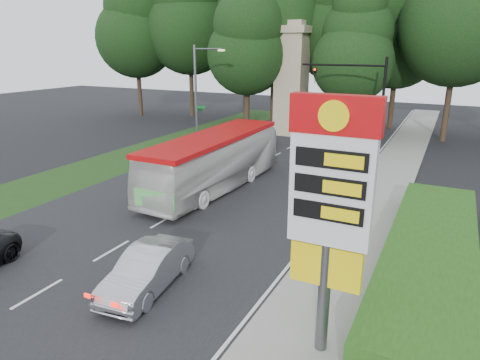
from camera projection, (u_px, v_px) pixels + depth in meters
The scene contains 20 objects.
ground at pixel (25, 302), 13.77m from camera, with size 120.00×120.00×0.00m, color black.
road_surface at pixel (212, 193), 24.01m from camera, with size 14.00×80.00×0.02m, color black.
sidewalk_right at pixel (366, 218), 20.37m from camera, with size 3.00×80.00×0.12m, color gray.
grass_verge_left at pixel (145, 152), 33.19m from camera, with size 5.00×50.00×0.02m, color #193814.
hedge at pixel (430, 256), 15.51m from camera, with size 3.00×14.00×1.20m, color #254B14.
gas_station_pylon at pixel (331, 196), 10.22m from camera, with size 2.10×0.45×6.85m.
traffic_signal_mast at pixel (364, 93), 30.44m from camera, with size 6.10×0.35×7.20m.
streetlight_signs at pixel (198, 91), 34.21m from camera, with size 2.75×0.98×8.00m.
monument at pixel (292, 78), 38.71m from camera, with size 3.00×3.00×10.05m.
tree_far_west at pixel (135, 20), 48.14m from camera, with size 8.96×8.96×17.60m.
tree_west_mid at pixel (189, 10), 46.99m from camera, with size 9.80×9.80×19.25m.
tree_west_near at pixel (246, 26), 46.63m from camera, with size 8.40×8.40×16.50m.
tree_center_left at pixel (275, 1), 40.49m from camera, with size 10.08×10.08×19.80m.
tree_center_right at pixel (343, 11), 39.93m from camera, with size 9.24×9.24×18.15m.
tree_east_near at pixel (400, 26), 39.90m from camera, with size 8.12×8.12×15.95m.
tree_east_mid at pixel (462, 1), 33.86m from camera, with size 9.52×9.52×18.70m.
tree_monument_left at pixel (247, 37), 38.50m from camera, with size 7.28×7.28×14.30m.
tree_monument_right at pixel (354, 45), 35.07m from camera, with size 6.72×6.72×13.20m.
transit_bus at pixel (214, 162), 24.26m from camera, with size 2.65×11.33×3.16m, color silver.
sedan_silver at pixel (148, 269), 14.38m from camera, with size 1.49×4.27×1.41m, color #B7B9C0.
Camera 1 is at (11.57, -7.59, 7.87)m, focal length 32.00 mm.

